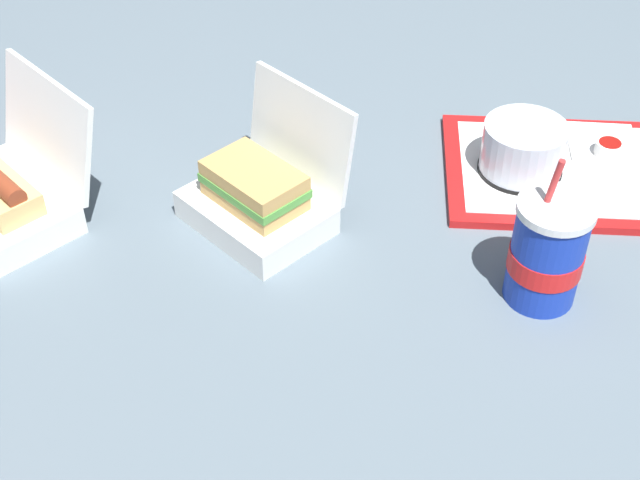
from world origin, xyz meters
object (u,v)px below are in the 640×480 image
at_px(food_tray, 575,172).
at_px(clamshell_sandwich_center, 261,195).
at_px(cake_container, 523,150).
at_px(clamshell_hotdog_right, 3,192).
at_px(ketchup_cup, 609,149).
at_px(soda_cup_front, 547,253).
at_px(plastic_fork, 612,201).

bearing_deg(food_tray, clamshell_sandwich_center, 6.37).
height_order(cake_container, clamshell_hotdog_right, clamshell_hotdog_right).
height_order(ketchup_cup, soda_cup_front, soda_cup_front).
relative_size(cake_container, ketchup_cup, 3.00).
height_order(clamshell_hotdog_right, soda_cup_front, soda_cup_front).
distance_m(plastic_fork, clamshell_hotdog_right, 0.82).
height_order(clamshell_sandwich_center, soda_cup_front, soda_cup_front).
distance_m(cake_container, soda_cup_front, 0.24).
relative_size(plastic_fork, clamshell_hotdog_right, 0.40).
distance_m(food_tray, clamshell_hotdog_right, 0.80).
distance_m(food_tray, soda_cup_front, 0.27).
distance_m(ketchup_cup, clamshell_hotdog_right, 0.85).
xyz_separation_m(clamshell_hotdog_right, clamshell_sandwich_center, (-0.34, 0.05, 0.00)).
bearing_deg(soda_cup_front, clamshell_hotdog_right, -19.01).
distance_m(food_tray, cake_container, 0.09).
height_order(cake_container, soda_cup_front, soda_cup_front).
bearing_deg(plastic_fork, clamshell_hotdog_right, -28.85).
bearing_deg(clamshell_hotdog_right, food_tray, -179.94).
height_order(plastic_fork, clamshell_sandwich_center, clamshell_sandwich_center).
distance_m(cake_container, clamshell_sandwich_center, 0.38).
height_order(food_tray, plastic_fork, plastic_fork).
bearing_deg(cake_container, food_tray, 177.24).
height_order(ketchup_cup, clamshell_sandwich_center, clamshell_sandwich_center).
xyz_separation_m(food_tray, ketchup_cup, (-0.05, -0.02, 0.02)).
xyz_separation_m(cake_container, clamshell_sandwich_center, (0.37, 0.05, -0.00)).
relative_size(food_tray, clamshell_sandwich_center, 1.67).
xyz_separation_m(plastic_fork, soda_cup_front, (0.15, 0.15, 0.05)).
distance_m(clamshell_sandwich_center, soda_cup_front, 0.38).
height_order(cake_container, clamshell_sandwich_center, clamshell_sandwich_center).
bearing_deg(food_tray, cake_container, -2.76).
bearing_deg(soda_cup_front, food_tray, -118.36).
height_order(plastic_fork, soda_cup_front, soda_cup_front).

